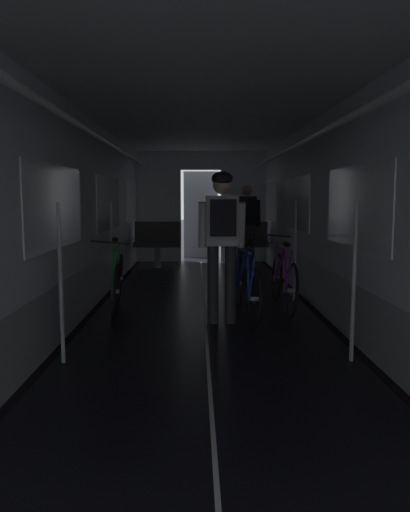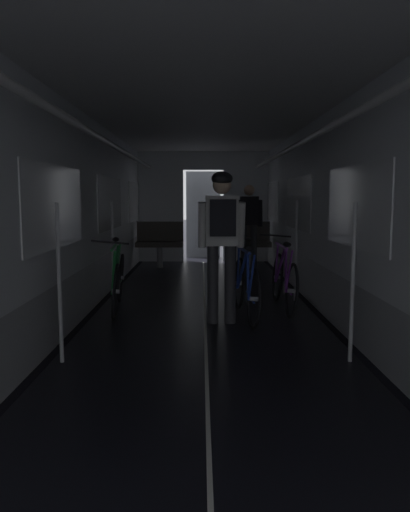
{
  "view_description": "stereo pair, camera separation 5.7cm",
  "coord_description": "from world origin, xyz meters",
  "px_view_note": "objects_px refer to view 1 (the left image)",
  "views": [
    {
      "loc": [
        -0.1,
        -2.14,
        1.44
      ],
      "look_at": [
        0.0,
        3.66,
        0.76
      ],
      "focal_mm": 34.88,
      "sensor_mm": 36.0,
      "label": 1
    },
    {
      "loc": [
        -0.04,
        -2.14,
        1.44
      ],
      "look_at": [
        0.0,
        3.66,
        0.76
      ],
      "focal_mm": 34.88,
      "sensor_mm": 36.0,
      "label": 2
    }
  ],
  "objects_px": {
    "person_cyclist_aisle": "(222,230)",
    "bicycle_green": "(118,280)",
    "bicycle_purple": "(283,280)",
    "bench_seat_far_right": "(245,240)",
    "person_standing_near_bench": "(247,221)",
    "bench_seat_far_left": "(158,240)",
    "bicycle_blue_in_aisle": "(246,286)"
  },
  "relations": [
    {
      "from": "bicycle_purple",
      "to": "bench_seat_far_right",
      "type": "bearing_deg",
      "value": 91.84
    },
    {
      "from": "person_cyclist_aisle",
      "to": "bicycle_green",
      "type": "bearing_deg",
      "value": 150.61
    },
    {
      "from": "person_cyclist_aisle",
      "to": "person_standing_near_bench",
      "type": "relative_size",
      "value": 1.03
    },
    {
      "from": "bench_seat_far_left",
      "to": "bicycle_green",
      "type": "bearing_deg",
      "value": -93.13
    },
    {
      "from": "bicycle_purple",
      "to": "person_cyclist_aisle",
      "type": "xyz_separation_m",
      "value": [
        -0.83,
        -0.74,
        0.69
      ]
    },
    {
      "from": "bicycle_purple",
      "to": "person_standing_near_bench",
      "type": "height_order",
      "value": "person_standing_near_bench"
    },
    {
      "from": "bicycle_green",
      "to": "person_cyclist_aisle",
      "type": "xyz_separation_m",
      "value": [
        1.3,
        -0.73,
        0.69
      ]
    },
    {
      "from": "person_cyclist_aisle",
      "to": "bench_seat_far_right",
      "type": "bearing_deg",
      "value": 81.31
    },
    {
      "from": "person_standing_near_bench",
      "to": "bench_seat_far_right",
      "type": "bearing_deg",
      "value": 90.41
    },
    {
      "from": "bench_seat_far_left",
      "to": "person_cyclist_aisle",
      "type": "height_order",
      "value": "person_cyclist_aisle"
    },
    {
      "from": "bicycle_purple",
      "to": "person_standing_near_bench",
      "type": "distance_m",
      "value": 3.57
    },
    {
      "from": "bench_seat_far_right",
      "to": "bicycle_green",
      "type": "height_order",
      "value": "bench_seat_far_right"
    },
    {
      "from": "bench_seat_far_left",
      "to": "person_cyclist_aisle",
      "type": "xyz_separation_m",
      "value": [
        1.09,
        -4.64,
        0.5
      ]
    },
    {
      "from": "bench_seat_far_right",
      "to": "bicycle_blue_in_aisle",
      "type": "xyz_separation_m",
      "value": [
        -0.41,
        -4.37,
        -0.18
      ]
    },
    {
      "from": "bicycle_green",
      "to": "bicycle_purple",
      "type": "bearing_deg",
      "value": 0.13
    },
    {
      "from": "bench_seat_far_left",
      "to": "person_cyclist_aisle",
      "type": "bearing_deg",
      "value": -76.75
    },
    {
      "from": "bench_seat_far_right",
      "to": "person_cyclist_aisle",
      "type": "relative_size",
      "value": 0.57
    },
    {
      "from": "bench_seat_far_left",
      "to": "bicycle_blue_in_aisle",
      "type": "relative_size",
      "value": 0.58
    },
    {
      "from": "bench_seat_far_left",
      "to": "bicycle_blue_in_aisle",
      "type": "height_order",
      "value": "bench_seat_far_left"
    },
    {
      "from": "bench_seat_far_right",
      "to": "bicycle_blue_in_aisle",
      "type": "relative_size",
      "value": 0.58
    },
    {
      "from": "person_cyclist_aisle",
      "to": "person_standing_near_bench",
      "type": "xyz_separation_m",
      "value": [
        0.71,
        4.26,
        -0.1
      ]
    },
    {
      "from": "person_cyclist_aisle",
      "to": "bicycle_blue_in_aisle",
      "type": "distance_m",
      "value": 0.79
    },
    {
      "from": "bicycle_green",
      "to": "person_cyclist_aisle",
      "type": "height_order",
      "value": "person_cyclist_aisle"
    },
    {
      "from": "person_standing_near_bench",
      "to": "bicycle_purple",
      "type": "bearing_deg",
      "value": -88.01
    },
    {
      "from": "bicycle_purple",
      "to": "bicycle_green",
      "type": "relative_size",
      "value": 1.0
    },
    {
      "from": "bicycle_green",
      "to": "bicycle_blue_in_aisle",
      "type": "relative_size",
      "value": 1.0
    },
    {
      "from": "bench_seat_far_left",
      "to": "person_standing_near_bench",
      "type": "height_order",
      "value": "person_standing_near_bench"
    },
    {
      "from": "bench_seat_far_left",
      "to": "bench_seat_far_right",
      "type": "relative_size",
      "value": 1.0
    },
    {
      "from": "bench_seat_far_left",
      "to": "bicycle_green",
      "type": "distance_m",
      "value": 3.91
    },
    {
      "from": "bench_seat_far_left",
      "to": "bicycle_green",
      "type": "relative_size",
      "value": 0.58
    },
    {
      "from": "bench_seat_far_right",
      "to": "bicycle_green",
      "type": "bearing_deg",
      "value": -117.3
    },
    {
      "from": "person_standing_near_bench",
      "to": "person_cyclist_aisle",
      "type": "bearing_deg",
      "value": -99.48
    }
  ]
}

